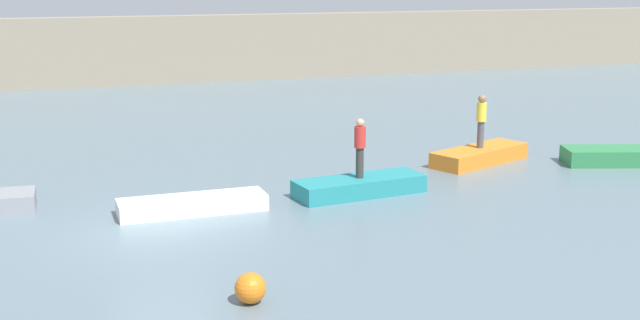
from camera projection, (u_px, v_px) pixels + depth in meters
The scene contains 9 objects.
ground_plane at pixel (162, 232), 19.90m from camera, with size 120.00×120.00×0.00m, color slate.
embankment_wall at pixel (80, 52), 44.91m from camera, with size 80.00×1.20×3.79m, color gray.
rowboat_white at pixel (193, 205), 21.48m from camera, with size 3.84×1.07×0.42m, color white.
rowboat_teal at pixel (359, 186), 23.18m from camera, with size 3.74×1.23×0.50m, color teal.
rowboat_orange at pixel (480, 155), 27.07m from camera, with size 3.70×1.21×0.51m, color orange.
rowboat_green at pixel (612, 156), 26.93m from camera, with size 3.07×1.30×0.53m, color #2D7F47.
person_yellow_shirt at pixel (481, 118), 26.79m from camera, with size 0.32×0.32×1.76m.
person_red_shirt at pixel (360, 145), 22.92m from camera, with size 0.32×0.32×1.69m.
mooring_buoy at pixel (250, 288), 15.53m from camera, with size 0.60×0.60×0.60m, color orange.
Camera 1 is at (-2.75, -19.21, 6.11)m, focal length 46.23 mm.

